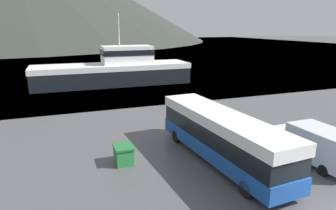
{
  "coord_description": "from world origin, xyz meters",
  "views": [
    {
      "loc": [
        -10.9,
        -8.73,
        8.43
      ],
      "look_at": [
        -2.45,
        13.97,
        2.0
      ],
      "focal_mm": 32.0,
      "sensor_mm": 36.0,
      "label": 1
    }
  ],
  "objects": [
    {
      "name": "storage_bin",
      "position": [
        -7.46,
        8.55,
        0.6
      ],
      "size": [
        1.15,
        1.47,
        1.18
      ],
      "color": "#287F3D",
      "rests_on": "ground"
    },
    {
      "name": "tour_bus",
      "position": [
        -1.6,
        6.7,
        1.79
      ],
      "size": [
        3.32,
        11.85,
        3.16
      ],
      "rotation": [
        0.0,
        0.0,
        0.07
      ],
      "color": "#194799",
      "rests_on": "ground"
    },
    {
      "name": "water_surface",
      "position": [
        0.0,
        141.25,
        0.0
      ],
      "size": [
        240.0,
        240.0,
        0.0
      ],
      "primitive_type": "plane",
      "color": "#475B6B",
      "rests_on": "ground"
    },
    {
      "name": "small_boat",
      "position": [
        -9.55,
        41.43,
        0.36
      ],
      "size": [
        2.99,
        5.41,
        0.73
      ],
      "rotation": [
        0.0,
        0.0,
        0.23
      ],
      "color": "#19234C",
      "rests_on": "water_surface"
    },
    {
      "name": "fishing_boat",
      "position": [
        -2.92,
        35.12,
        2.18
      ],
      "size": [
        22.69,
        6.08,
        10.12
      ],
      "rotation": [
        0.0,
        0.0,
        1.56
      ],
      "color": "black",
      "rests_on": "water_surface"
    },
    {
      "name": "delivery_van",
      "position": [
        3.96,
        4.47,
        1.24
      ],
      "size": [
        2.38,
        6.26,
        2.32
      ],
      "rotation": [
        0.0,
        0.0,
        0.03
      ],
      "color": "silver",
      "rests_on": "ground"
    }
  ]
}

